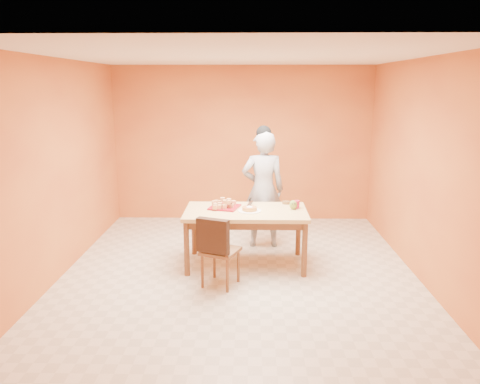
{
  "coord_description": "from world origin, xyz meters",
  "views": [
    {
      "loc": [
        0.14,
        -5.68,
        2.37
      ],
      "look_at": [
        0.01,
        0.3,
        0.99
      ],
      "focal_mm": 35.0,
      "sensor_mm": 36.0,
      "label": 1
    }
  ],
  "objects_px": {
    "dining_table": "(246,217)",
    "magenta_glass": "(297,204)",
    "egg_ornament": "(293,205)",
    "checker_tin": "(286,203)",
    "dining_chair": "(220,249)",
    "sponge_cake": "(250,209)",
    "pastry_platter": "(225,207)",
    "red_dinner_plate": "(224,205)",
    "person": "(263,190)"
  },
  "relations": [
    {
      "from": "pastry_platter",
      "to": "red_dinner_plate",
      "type": "distance_m",
      "value": 0.15
    },
    {
      "from": "dining_table",
      "to": "sponge_cake",
      "type": "height_order",
      "value": "sponge_cake"
    },
    {
      "from": "dining_table",
      "to": "dining_chair",
      "type": "height_order",
      "value": "dining_chair"
    },
    {
      "from": "dining_table",
      "to": "dining_chair",
      "type": "distance_m",
      "value": 0.77
    },
    {
      "from": "pastry_platter",
      "to": "red_dinner_plate",
      "type": "bearing_deg",
      "value": 96.73
    },
    {
      "from": "dining_table",
      "to": "magenta_glass",
      "type": "relative_size",
      "value": 15.28
    },
    {
      "from": "dining_table",
      "to": "pastry_platter",
      "type": "xyz_separation_m",
      "value": [
        -0.29,
        0.11,
        0.1
      ]
    },
    {
      "from": "sponge_cake",
      "to": "egg_ornament",
      "type": "height_order",
      "value": "egg_ornament"
    },
    {
      "from": "dining_table",
      "to": "sponge_cake",
      "type": "distance_m",
      "value": 0.15
    },
    {
      "from": "pastry_platter",
      "to": "sponge_cake",
      "type": "xyz_separation_m",
      "value": [
        0.34,
        -0.17,
        0.02
      ]
    },
    {
      "from": "person",
      "to": "sponge_cake",
      "type": "distance_m",
      "value": 0.86
    },
    {
      "from": "sponge_cake",
      "to": "person",
      "type": "bearing_deg",
      "value": 76.66
    },
    {
      "from": "pastry_platter",
      "to": "egg_ornament",
      "type": "bearing_deg",
      "value": -3.59
    },
    {
      "from": "dining_table",
      "to": "person",
      "type": "xyz_separation_m",
      "value": [
        0.25,
        0.78,
        0.2
      ]
    },
    {
      "from": "sponge_cake",
      "to": "magenta_glass",
      "type": "bearing_deg",
      "value": 15.53
    },
    {
      "from": "dining_chair",
      "to": "pastry_platter",
      "type": "distance_m",
      "value": 0.85
    },
    {
      "from": "egg_ornament",
      "to": "checker_tin",
      "type": "distance_m",
      "value": 0.31
    },
    {
      "from": "red_dinner_plate",
      "to": "magenta_glass",
      "type": "xyz_separation_m",
      "value": [
        0.98,
        -0.14,
        0.04
      ]
    },
    {
      "from": "magenta_glass",
      "to": "checker_tin",
      "type": "xyz_separation_m",
      "value": [
        -0.12,
        0.23,
        -0.04
      ]
    },
    {
      "from": "dining_chair",
      "to": "sponge_cake",
      "type": "height_order",
      "value": "dining_chair"
    },
    {
      "from": "person",
      "to": "checker_tin",
      "type": "xyz_separation_m",
      "value": [
        0.31,
        -0.43,
        -0.09
      ]
    },
    {
      "from": "dining_table",
      "to": "checker_tin",
      "type": "distance_m",
      "value": 0.67
    },
    {
      "from": "pastry_platter",
      "to": "red_dinner_plate",
      "type": "xyz_separation_m",
      "value": [
        -0.02,
        0.15,
        -0.0
      ]
    },
    {
      "from": "red_dinner_plate",
      "to": "sponge_cake",
      "type": "xyz_separation_m",
      "value": [
        0.35,
        -0.32,
        0.03
      ]
    },
    {
      "from": "magenta_glass",
      "to": "checker_tin",
      "type": "distance_m",
      "value": 0.26
    },
    {
      "from": "pastry_platter",
      "to": "magenta_glass",
      "type": "relative_size",
      "value": 3.48
    },
    {
      "from": "checker_tin",
      "to": "sponge_cake",
      "type": "bearing_deg",
      "value": -141.35
    },
    {
      "from": "dining_chair",
      "to": "person",
      "type": "xyz_separation_m",
      "value": [
        0.54,
        1.46,
        0.4
      ]
    },
    {
      "from": "sponge_cake",
      "to": "magenta_glass",
      "type": "height_order",
      "value": "magenta_glass"
    },
    {
      "from": "sponge_cake",
      "to": "checker_tin",
      "type": "relative_size",
      "value": 1.7
    },
    {
      "from": "dining_table",
      "to": "dining_chair",
      "type": "bearing_deg",
      "value": -113.58
    },
    {
      "from": "red_dinner_plate",
      "to": "magenta_glass",
      "type": "height_order",
      "value": "magenta_glass"
    },
    {
      "from": "dining_table",
      "to": "checker_tin",
      "type": "bearing_deg",
      "value": 32.14
    },
    {
      "from": "dining_chair",
      "to": "person",
      "type": "relative_size",
      "value": 0.51
    },
    {
      "from": "pastry_platter",
      "to": "checker_tin",
      "type": "height_order",
      "value": "checker_tin"
    },
    {
      "from": "dining_table",
      "to": "egg_ornament",
      "type": "height_order",
      "value": "egg_ornament"
    },
    {
      "from": "dining_chair",
      "to": "checker_tin",
      "type": "bearing_deg",
      "value": 71.98
    },
    {
      "from": "sponge_cake",
      "to": "red_dinner_plate",
      "type": "bearing_deg",
      "value": 138.22
    },
    {
      "from": "person",
      "to": "pastry_platter",
      "type": "height_order",
      "value": "person"
    },
    {
      "from": "dining_table",
      "to": "egg_ornament",
      "type": "relative_size",
      "value": 12.94
    },
    {
      "from": "pastry_platter",
      "to": "checker_tin",
      "type": "distance_m",
      "value": 0.88
    },
    {
      "from": "checker_tin",
      "to": "dining_table",
      "type": "bearing_deg",
      "value": -147.86
    },
    {
      "from": "dining_chair",
      "to": "egg_ornament",
      "type": "bearing_deg",
      "value": 60.14
    },
    {
      "from": "egg_ornament",
      "to": "magenta_glass",
      "type": "distance_m",
      "value": 0.09
    },
    {
      "from": "sponge_cake",
      "to": "egg_ornament",
      "type": "bearing_deg",
      "value": 10.76
    },
    {
      "from": "dining_table",
      "to": "sponge_cake",
      "type": "relative_size",
      "value": 8.31
    },
    {
      "from": "red_dinner_plate",
      "to": "person",
      "type": "bearing_deg",
      "value": 43.25
    },
    {
      "from": "person",
      "to": "checker_tin",
      "type": "relative_size",
      "value": 15.24
    },
    {
      "from": "dining_chair",
      "to": "pastry_platter",
      "type": "relative_size",
      "value": 2.42
    },
    {
      "from": "egg_ornament",
      "to": "dining_table",
      "type": "bearing_deg",
      "value": -156.29
    }
  ]
}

